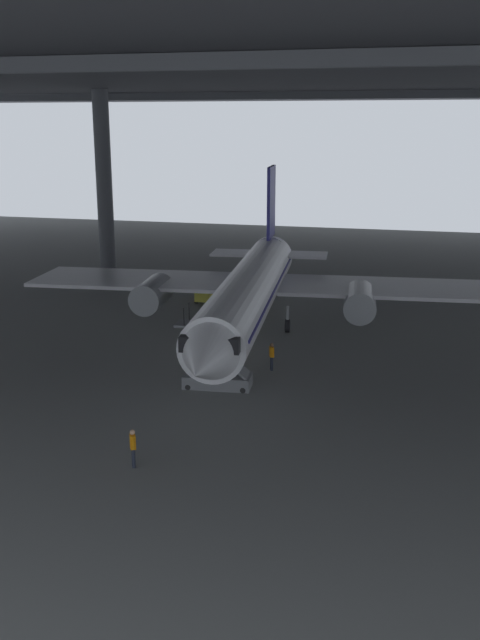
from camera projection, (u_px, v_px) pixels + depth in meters
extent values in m
plane|color=slate|center=(235.00, 349.00, 45.28)|extent=(110.00, 110.00, 0.00)
cylinder|color=#4C4F54|center=(104.00, 182.00, 67.34)|extent=(1.47, 1.47, 16.57)
cube|color=#38383D|center=(281.00, 74.00, 53.59)|extent=(121.00, 99.00, 1.20)
cube|color=#4C4F54|center=(169.00, 62.00, 30.71)|extent=(115.50, 0.50, 0.70)
cube|color=#4C4F54|center=(313.00, 95.00, 69.29)|extent=(115.50, 0.50, 0.70)
cylinder|color=white|center=(249.00, 292.00, 45.95)|extent=(5.58, 25.20, 3.35)
cone|color=white|center=(204.00, 361.00, 32.60)|extent=(3.63, 4.30, 3.29)
cube|color=black|center=(213.00, 339.00, 34.51)|extent=(3.05, 2.59, 0.74)
cone|color=white|center=(274.00, 250.00, 59.20)|extent=(3.32, 5.60, 2.85)
cube|color=navy|center=(271.00, 202.00, 56.10)|extent=(0.57, 3.67, 5.49)
cube|color=white|center=(299.00, 255.00, 55.92)|extent=(4.50, 3.12, 0.16)
cube|color=white|center=(240.00, 253.00, 56.62)|extent=(4.50, 3.12, 0.16)
cube|color=white|center=(385.00, 288.00, 48.58)|extent=(14.52, 7.33, 0.24)
cylinder|color=#9EA3A8|center=(360.00, 302.00, 47.26)|extent=(2.46, 4.53, 2.08)
cube|color=white|center=(136.00, 279.00, 51.20)|extent=(14.52, 7.33, 0.24)
cylinder|color=#9EA3A8|center=(152.00, 294.00, 49.36)|extent=(2.46, 4.53, 2.08)
cube|color=navy|center=(249.00, 288.00, 45.88)|extent=(5.49, 23.39, 0.16)
cylinder|color=#9EA3A8|center=(226.00, 364.00, 38.50)|extent=(0.20, 0.20, 1.15)
cylinder|color=black|center=(226.00, 378.00, 38.71)|extent=(0.38, 0.92, 0.90)
cylinder|color=#9EA3A8|center=(288.00, 314.00, 48.46)|extent=(0.20, 0.20, 1.15)
cylinder|color=black|center=(287.00, 326.00, 48.68)|extent=(0.38, 0.92, 0.90)
cylinder|color=#9EA3A8|center=(221.00, 312.00, 49.15)|extent=(0.20, 0.20, 1.15)
cylinder|color=black|center=(221.00, 323.00, 49.36)|extent=(0.38, 0.92, 0.90)
cube|color=slate|center=(218.00, 381.00, 38.65)|extent=(3.72, 1.82, 0.70)
cube|color=slate|center=(217.00, 350.00, 38.20)|extent=(3.45, 1.60, 2.84)
cube|color=slate|center=(187.00, 324.00, 38.08)|extent=(1.21, 1.39, 0.12)
cylinder|color=black|center=(184.00, 317.00, 37.38)|extent=(0.06, 0.06, 1.00)
cylinder|color=black|center=(189.00, 312.00, 38.52)|extent=(0.06, 0.06, 1.00)
cylinder|color=black|center=(188.00, 387.00, 38.26)|extent=(0.31, 0.15, 0.30)
cylinder|color=black|center=(194.00, 378.00, 39.60)|extent=(0.31, 0.15, 0.30)
cylinder|color=black|center=(243.00, 390.00, 37.82)|extent=(0.31, 0.15, 0.30)
cylinder|color=black|center=(247.00, 381.00, 39.15)|extent=(0.31, 0.15, 0.30)
cylinder|color=#232838|center=(134.00, 458.00, 29.58)|extent=(0.14, 0.14, 0.83)
cylinder|color=#232838|center=(133.00, 457.00, 29.75)|extent=(0.14, 0.14, 0.83)
cube|color=orange|center=(133.00, 442.00, 29.48)|extent=(0.37, 0.42, 0.59)
cylinder|color=orange|center=(133.00, 443.00, 29.25)|extent=(0.09, 0.09, 0.56)
cylinder|color=orange|center=(132.00, 439.00, 29.68)|extent=(0.09, 0.09, 0.56)
sphere|color=tan|center=(132.00, 432.00, 29.37)|extent=(0.22, 0.22, 0.22)
cylinder|color=#232838|center=(272.00, 364.00, 41.13)|extent=(0.14, 0.14, 0.82)
cylinder|color=#232838|center=(271.00, 363.00, 41.30)|extent=(0.14, 0.14, 0.82)
cube|color=orange|center=(272.00, 352.00, 41.03)|extent=(0.34, 0.42, 0.58)
cylinder|color=orange|center=(273.00, 353.00, 40.81)|extent=(0.09, 0.09, 0.55)
cylinder|color=orange|center=(271.00, 350.00, 41.24)|extent=(0.09, 0.09, 0.55)
sphere|color=brown|center=(272.00, 345.00, 40.92)|extent=(0.22, 0.22, 0.22)
cube|color=yellow|center=(206.00, 295.00, 56.94)|extent=(1.25, 2.23, 0.70)
cylinder|color=black|center=(210.00, 302.00, 56.15)|extent=(0.19, 0.44, 0.44)
cylinder|color=black|center=(196.00, 301.00, 56.43)|extent=(0.19, 0.44, 0.44)
cylinder|color=black|center=(216.00, 297.00, 57.63)|extent=(0.19, 0.44, 0.44)
cylinder|color=black|center=(203.00, 296.00, 57.91)|extent=(0.19, 0.44, 0.44)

